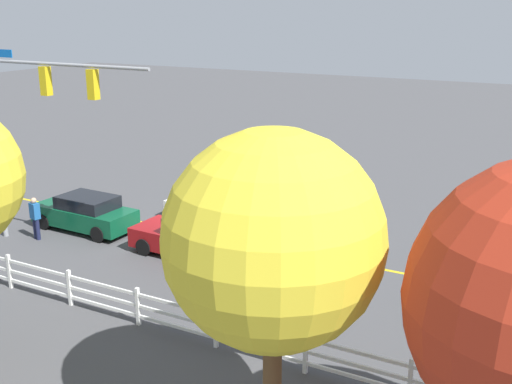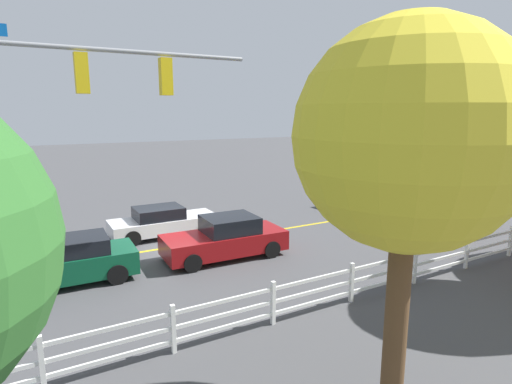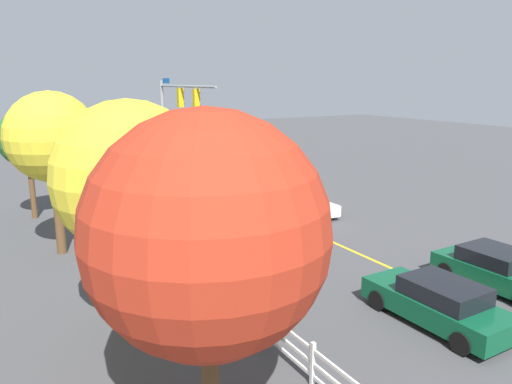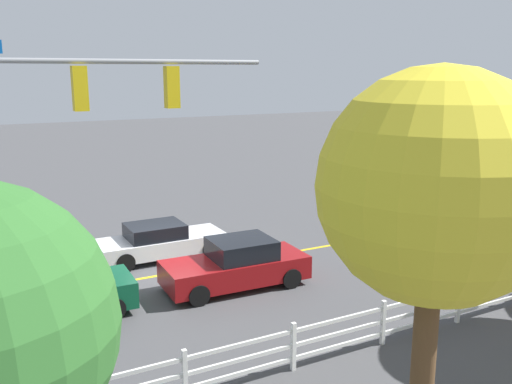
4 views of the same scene
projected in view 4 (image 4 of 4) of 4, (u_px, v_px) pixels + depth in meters
The scene contains 11 objects.
ground_plane at pixel (171, 274), 18.61m from camera, with size 120.00×120.00×0.00m, color #444447.
lane_center_stripe at pixel (274, 255), 20.45m from camera, with size 28.00×0.16×0.01m, color gold.
signal_assembly at pixel (41, 141), 12.26m from camera, with size 7.59×0.37×7.28m.
car_0 at pixel (404, 203), 25.57m from camera, with size 4.40×2.11×1.40m.
car_1 at pixel (237, 265), 17.34m from camera, with size 4.56×2.04×1.53m.
car_2 at pixel (160, 241), 20.04m from camera, with size 4.57×1.83×1.30m.
car_3 at pixel (486, 221), 22.52m from camera, with size 4.56×2.00×1.40m.
car_4 at pixel (54, 294), 15.10m from camera, with size 4.40×1.93×1.45m.
pedestrian at pixel (23, 318), 13.12m from camera, with size 0.45×0.35×1.69m.
white_rail_fence at pixel (383, 322), 13.69m from camera, with size 26.10×0.10×1.15m.
tree_1 at pixel (436, 189), 8.43m from camera, with size 3.68×3.68×6.77m.
Camera 4 is at (5.73, 16.88, 6.65)m, focal length 38.98 mm.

